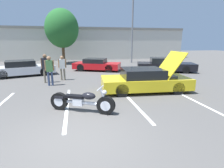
{
  "coord_description": "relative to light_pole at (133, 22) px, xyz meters",
  "views": [
    {
      "loc": [
        0.08,
        -4.24,
        2.53
      ],
      "look_at": [
        1.52,
        2.67,
        0.8
      ],
      "focal_mm": 28.0,
      "sensor_mm": 36.0,
      "label": 1
    }
  ],
  "objects": [
    {
      "name": "far_building",
      "position": [
        -6.77,
        6.32,
        -2.37
      ],
      "size": [
        32.0,
        4.2,
        4.4
      ],
      "color": "beige",
      "rests_on": "ground"
    },
    {
      "name": "ground_plane",
      "position": [
        -6.77,
        -15.94,
        -4.71
      ],
      "size": [
        80.0,
        80.0,
        0.0
      ],
      "primitive_type": "plane",
      "color": "#514F4C"
    },
    {
      "name": "light_pole",
      "position": [
        0.0,
        0.0,
        0.0
      ],
      "size": [
        1.21,
        0.28,
        8.64
      ],
      "color": "slate",
      "rests_on": "ground"
    },
    {
      "name": "tree_background",
      "position": [
        -8.01,
        0.98,
        -0.8
      ],
      "size": [
        3.71,
        3.71,
        6.06
      ],
      "color": "brown",
      "rests_on": "ground"
    },
    {
      "name": "parking_stripe_middle",
      "position": [
        -7.11,
        -13.29,
        -4.71
      ],
      "size": [
        0.12,
        4.7,
        0.01
      ],
      "primitive_type": "cube",
      "color": "white",
      "rests_on": "ground"
    },
    {
      "name": "parked_car_right_row",
      "position": [
        0.78,
        -6.58,
        -4.15
      ],
      "size": [
        5.05,
        3.13,
        1.18
      ],
      "rotation": [
        0.0,
        0.0,
        -0.31
      ],
      "color": "black",
      "rests_on": "ground"
    },
    {
      "name": "spectator_near_motorcycle",
      "position": [
        -8.17,
        -9.72,
        -3.69
      ],
      "size": [
        0.52,
        0.22,
        1.71
      ],
      "color": "#38476B",
      "rests_on": "ground"
    },
    {
      "name": "motorcycle",
      "position": [
        -6.55,
        -14.06,
        -4.31
      ],
      "size": [
        2.31,
        1.25,
        0.97
      ],
      "rotation": [
        0.0,
        0.0,
        -0.45
      ],
      "color": "black",
      "rests_on": "ground"
    },
    {
      "name": "spectator_midground",
      "position": [
        -7.56,
        -8.34,
        -3.76
      ],
      "size": [
        0.52,
        0.21,
        1.61
      ],
      "color": "gray",
      "rests_on": "ground"
    },
    {
      "name": "parking_stripe_far",
      "position": [
        -1.68,
        -13.29,
        -4.71
      ],
      "size": [
        0.12,
        4.7,
        0.01
      ],
      "primitive_type": "cube",
      "color": "white",
      "rests_on": "ground"
    },
    {
      "name": "parked_car_mid_right_row",
      "position": [
        -4.88,
        -4.81,
        -4.19
      ],
      "size": [
        4.37,
        3.16,
        1.05
      ],
      "rotation": [
        0.0,
        0.0,
        -0.41
      ],
      "color": "red",
      "rests_on": "ground"
    },
    {
      "name": "parked_car_mid_left_row",
      "position": [
        -10.59,
        -6.09,
        -4.16
      ],
      "size": [
        4.68,
        2.96,
        1.15
      ],
      "rotation": [
        0.0,
        0.0,
        0.3
      ],
      "color": "silver",
      "rests_on": "ground"
    },
    {
      "name": "parking_stripe_back",
      "position": [
        -4.4,
        -13.29,
        -4.71
      ],
      "size": [
        0.12,
        4.7,
        0.01
      ],
      "primitive_type": "cube",
      "color": "white",
      "rests_on": "ground"
    },
    {
      "name": "spectator_by_show_car",
      "position": [
        -8.52,
        -8.89,
        -3.65
      ],
      "size": [
        0.52,
        0.23,
        1.77
      ],
      "color": "gray",
      "rests_on": "ground"
    },
    {
      "name": "show_car_hood_open",
      "position": [
        -3.19,
        -11.9,
        -4.13
      ],
      "size": [
        4.59,
        2.19,
        2.02
      ],
      "rotation": [
        0.0,
        0.0,
        -0.07
      ],
      "color": "yellow",
      "rests_on": "ground"
    }
  ]
}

